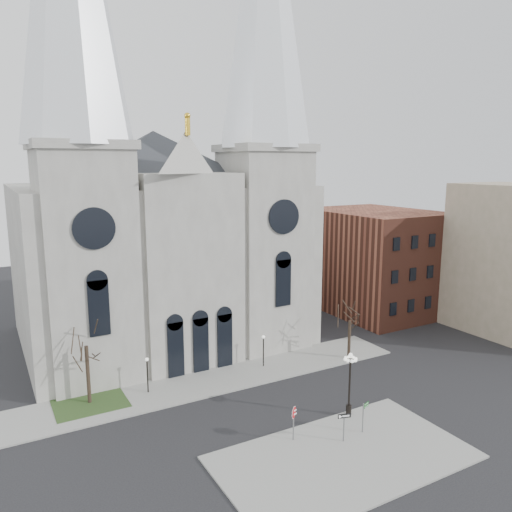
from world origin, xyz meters
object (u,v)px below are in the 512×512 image
one_way_sign (344,422)px  street_name_sign (364,415)px  globe_lamp (350,376)px  stop_sign (294,416)px

one_way_sign → street_name_sign: 2.18m
globe_lamp → street_name_sign: (-0.77, -2.64, -1.96)m
street_name_sign → stop_sign: bearing=143.1°
one_way_sign → stop_sign: bearing=164.0°
stop_sign → one_way_sign: 3.73m
globe_lamp → stop_sign: bearing=-170.9°
stop_sign → globe_lamp: 6.31m
globe_lamp → one_way_sign: (-2.92, -2.95, -1.79)m
one_way_sign → street_name_sign: (2.15, 0.31, -0.16)m
street_name_sign → globe_lamp: bearing=54.5°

